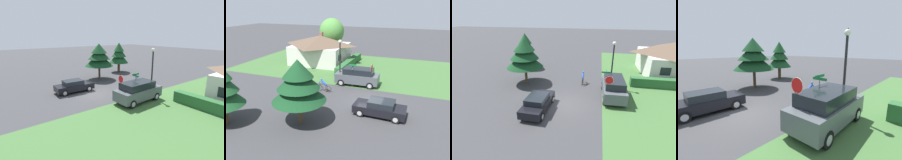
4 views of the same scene
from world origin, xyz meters
TOP-DOWN VIEW (x-y plane):
  - ground_plane at (0.00, 0.00)m, footprint 140.00×140.00m
  - grass_verge_right at (11.53, 4.00)m, footprint 16.00×36.00m
  - sedan_left_lane at (-1.93, -1.38)m, footprint 1.97×4.36m
  - cyclist at (1.29, 5.21)m, footprint 0.44×1.75m
  - parked_suv_right at (4.55, 2.40)m, footprint 2.22×4.96m
  - stop_sign at (3.95, 0.69)m, footprint 0.75×0.07m
  - street_lamp at (4.39, 4.51)m, footprint 0.38×0.38m
  - street_name_sign at (3.76, 2.78)m, footprint 0.90×0.90m
  - conifer_tall_near at (-5.32, 4.24)m, footprint 4.16×4.16m
  - conifer_tall_far at (-7.49, 9.66)m, footprint 3.31×3.31m

SIDE VIEW (x-z plane):
  - ground_plane at x=0.00m, z-range 0.00..0.00m
  - grass_verge_right at x=11.53m, z-range 0.00..0.01m
  - sedan_left_lane at x=-1.93m, z-range -0.01..1.39m
  - cyclist at x=1.29m, z-range -0.03..1.44m
  - parked_suv_right at x=4.55m, z-range 0.04..2.05m
  - street_name_sign at x=3.76m, z-range 0.51..3.15m
  - stop_sign at x=3.95m, z-range 0.59..3.37m
  - conifer_tall_far at x=-7.49m, z-range 0.55..5.64m
  - street_lamp at x=4.39m, z-range 0.72..5.95m
  - conifer_tall_near at x=-5.32m, z-range 0.74..5.93m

